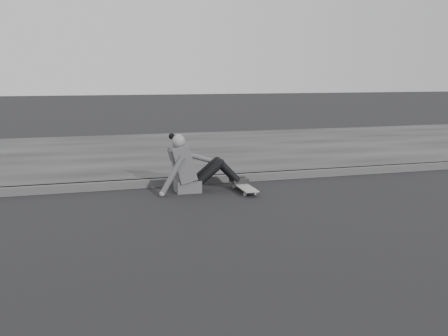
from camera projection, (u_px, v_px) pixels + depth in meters
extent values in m
cube|color=#454545|center=(367.00, 170.00, 8.76)|extent=(24.00, 0.16, 0.12)
cube|color=#323232|center=(296.00, 147.00, 11.61)|extent=(24.00, 6.00, 0.12)
cylinder|color=#989793|center=(245.00, 194.00, 7.12)|extent=(0.03, 0.05, 0.05)
cylinder|color=#989793|center=(255.00, 194.00, 7.16)|extent=(0.03, 0.05, 0.05)
cylinder|color=#989793|center=(234.00, 187.00, 7.61)|extent=(0.03, 0.05, 0.05)
cylinder|color=#989793|center=(243.00, 186.00, 7.65)|extent=(0.03, 0.05, 0.05)
cube|color=#28282A|center=(250.00, 192.00, 7.13)|extent=(0.16, 0.04, 0.03)
cube|color=#28282A|center=(239.00, 184.00, 7.62)|extent=(0.16, 0.04, 0.03)
cube|color=gray|center=(244.00, 186.00, 7.37)|extent=(0.20, 0.78, 0.02)
cube|color=#4B4B4D|center=(188.00, 186.00, 7.39)|extent=(0.36, 0.34, 0.18)
cube|color=#4B4B4D|center=(183.00, 163.00, 7.31)|extent=(0.37, 0.40, 0.57)
cube|color=#4B4B4D|center=(174.00, 156.00, 7.25)|extent=(0.14, 0.30, 0.20)
cylinder|color=gray|center=(179.00, 147.00, 7.25)|extent=(0.09, 0.09, 0.08)
sphere|color=gray|center=(178.00, 141.00, 7.23)|extent=(0.20, 0.20, 0.20)
sphere|color=black|center=(172.00, 136.00, 7.21)|extent=(0.09, 0.09, 0.09)
cylinder|color=black|center=(210.00, 173.00, 7.35)|extent=(0.43, 0.13, 0.39)
cylinder|color=black|center=(207.00, 170.00, 7.52)|extent=(0.43, 0.13, 0.39)
cylinder|color=black|center=(229.00, 172.00, 7.44)|extent=(0.35, 0.11, 0.36)
cylinder|color=black|center=(226.00, 170.00, 7.61)|extent=(0.35, 0.11, 0.36)
sphere|color=black|center=(220.00, 163.00, 7.37)|extent=(0.13, 0.13, 0.13)
sphere|color=black|center=(217.00, 161.00, 7.54)|extent=(0.13, 0.13, 0.13)
cube|color=black|center=(241.00, 181.00, 7.52)|extent=(0.24, 0.08, 0.07)
cube|color=black|center=(237.00, 179.00, 7.69)|extent=(0.24, 0.08, 0.07)
cylinder|color=#4B4B4D|center=(172.00, 176.00, 7.08)|extent=(0.38, 0.08, 0.58)
sphere|color=gray|center=(162.00, 194.00, 7.07)|extent=(0.08, 0.08, 0.08)
cylinder|color=#4B4B4D|center=(196.00, 157.00, 7.51)|extent=(0.48, 0.08, 0.21)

